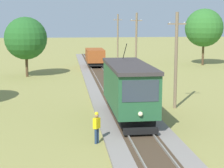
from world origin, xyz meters
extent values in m
cube|color=#235633|center=(0.00, 12.62, 2.30)|extent=(2.50, 8.00, 2.60)
cube|color=#383333|center=(0.00, 12.62, 3.71)|extent=(2.60, 8.32, 0.22)
cube|color=black|center=(0.00, 12.62, 0.72)|extent=(2.10, 7.04, 0.44)
cube|color=#2D3842|center=(0.00, 8.61, 2.77)|extent=(2.10, 0.03, 1.25)
cube|color=#2D3842|center=(1.26, 12.62, 2.66)|extent=(0.02, 6.72, 1.04)
sphere|color=#F4EAB2|center=(0.00, 8.56, 1.45)|extent=(0.28, 0.28, 0.28)
cylinder|color=black|center=(0.00, 14.22, 4.52)|extent=(0.05, 1.67, 1.19)
cube|color=black|center=(0.00, 8.42, 0.50)|extent=(2.00, 0.36, 0.32)
cylinder|color=black|center=(0.00, 10.38, 0.72)|extent=(1.54, 0.80, 0.80)
cylinder|color=black|center=(0.00, 14.86, 0.72)|extent=(1.54, 0.80, 0.80)
cube|color=#93471E|center=(0.00, 40.42, 1.78)|extent=(2.40, 5.20, 1.70)
cube|color=black|center=(0.00, 40.42, 0.70)|extent=(2.02, 4.78, 0.38)
cylinder|color=black|center=(0.00, 38.86, 0.70)|extent=(1.54, 0.76, 0.76)
cylinder|color=black|center=(0.00, 41.98, 0.70)|extent=(1.54, 0.76, 0.76)
cylinder|color=#7A664C|center=(4.12, 15.57, 3.63)|extent=(0.24, 0.31, 7.26)
cube|color=#7A664C|center=(4.12, 15.57, 6.39)|extent=(1.40, 0.10, 0.10)
cylinder|color=silver|center=(3.57, 15.57, 6.49)|extent=(0.08, 0.08, 0.10)
cylinder|color=silver|center=(4.67, 15.57, 6.49)|extent=(0.08, 0.08, 0.10)
cylinder|color=#7A664C|center=(4.12, 31.46, 3.74)|extent=(0.24, 0.57, 7.49)
cube|color=#7A664C|center=(4.12, 31.46, 6.58)|extent=(1.40, 0.10, 0.10)
cylinder|color=silver|center=(3.57, 31.46, 6.68)|extent=(0.08, 0.08, 0.10)
cylinder|color=silver|center=(4.67, 31.46, 6.68)|extent=(0.08, 0.08, 0.10)
cylinder|color=#7A664C|center=(4.12, 46.78, 3.77)|extent=(0.24, 0.48, 7.55)
cube|color=#7A664C|center=(4.12, 46.78, 6.64)|extent=(1.40, 0.10, 0.10)
cylinder|color=silver|center=(3.57, 46.78, 6.74)|extent=(0.08, 0.08, 0.10)
cylinder|color=silver|center=(4.67, 46.78, 6.74)|extent=(0.08, 0.08, 0.10)
cylinder|color=navy|center=(-2.47, 8.13, 0.43)|extent=(0.15, 0.15, 0.86)
cylinder|color=navy|center=(-2.57, 8.01, 0.43)|extent=(0.15, 0.15, 0.86)
cube|color=yellow|center=(-2.52, 8.07, 1.15)|extent=(0.43, 0.44, 0.58)
sphere|color=#936B51|center=(-2.52, 8.07, 1.58)|extent=(0.22, 0.22, 0.22)
sphere|color=yellow|center=(-2.52, 8.07, 1.68)|extent=(0.21, 0.21, 0.21)
cylinder|color=#4C3823|center=(16.16, 41.56, 1.71)|extent=(0.32, 0.32, 3.42)
sphere|color=#2D6B28|center=(16.16, 41.56, 5.50)|extent=(5.57, 5.57, 5.57)
cylinder|color=#4C3823|center=(-8.68, 33.19, 1.34)|extent=(0.32, 0.32, 2.68)
sphere|color=#235B23|center=(-8.68, 33.19, 4.54)|extent=(4.97, 4.97, 4.97)
camera|label=1|loc=(-4.14, -11.45, 6.71)|focal=59.71mm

